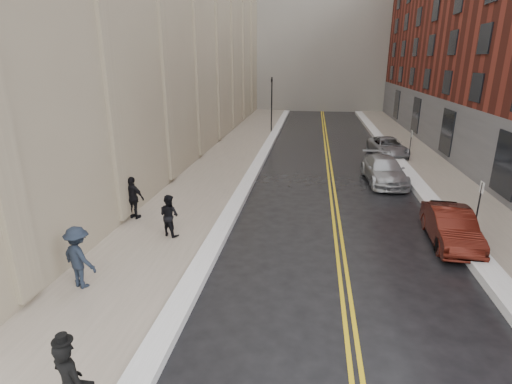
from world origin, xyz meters
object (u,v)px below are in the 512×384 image
(pedestrian_a, at_px, (169,215))
(pedestrian_c, at_px, (133,198))
(car_silver_near, at_px, (384,170))
(car_silver_far, at_px, (388,147))
(car_black, at_px, (452,224))
(pedestrian_b, at_px, (79,257))
(car_maroon, at_px, (451,227))

(pedestrian_a, bearing_deg, pedestrian_c, -11.52)
(car_silver_near, xyz_separation_m, car_silver_far, (1.36, 6.91, -0.06))
(car_black, relative_size, pedestrian_c, 2.13)
(car_black, height_order, pedestrian_c, pedestrian_c)
(pedestrian_b, relative_size, pedestrian_c, 1.04)
(car_black, height_order, pedestrian_b, pedestrian_b)
(car_silver_far, xyz_separation_m, pedestrian_c, (-13.00, -14.52, 0.43))
(car_black, distance_m, car_silver_near, 7.79)
(car_black, bearing_deg, car_maroon, -106.70)
(car_black, bearing_deg, pedestrian_c, -174.38)
(car_silver_near, distance_m, pedestrian_c, 13.90)
(pedestrian_c, bearing_deg, car_silver_far, -116.76)
(car_silver_far, bearing_deg, car_black, -96.14)
(car_silver_far, bearing_deg, car_maroon, -96.66)
(car_black, relative_size, car_maroon, 0.96)
(car_black, distance_m, pedestrian_c, 13.01)
(car_silver_near, bearing_deg, pedestrian_a, -139.90)
(pedestrian_c, bearing_deg, car_silver_near, -131.76)
(car_maroon, distance_m, car_silver_near, 8.09)
(car_silver_near, distance_m, pedestrian_b, 16.98)
(car_maroon, distance_m, car_silver_far, 14.91)
(pedestrian_b, xyz_separation_m, pedestrian_c, (-0.76, 5.43, -0.04))
(car_silver_far, distance_m, pedestrian_c, 19.49)
(pedestrian_b, bearing_deg, pedestrian_c, -58.93)
(car_black, bearing_deg, pedestrian_a, -166.66)
(pedestrian_b, bearing_deg, car_silver_near, -106.72)
(pedestrian_a, bearing_deg, car_silver_far, -100.83)
(car_maroon, xyz_separation_m, pedestrian_b, (-12.11, -5.04, 0.44))
(pedestrian_b, bearing_deg, car_silver_far, -98.41)
(car_silver_far, bearing_deg, pedestrian_a, -130.33)
(car_silver_far, height_order, pedestrian_c, pedestrian_c)
(car_silver_near, xyz_separation_m, pedestrian_c, (-11.64, -7.60, 0.37))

